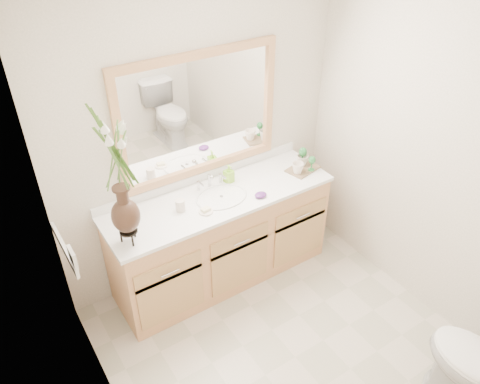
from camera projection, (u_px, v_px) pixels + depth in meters
floor at (295, 357)px, 3.38m from camera, size 2.60×2.60×0.00m
ceiling at (333, 12)px, 2.02m from camera, size 2.40×2.60×0.02m
wall_back at (200, 139)px, 3.59m from camera, size 2.40×0.02×2.40m
wall_left at (110, 318)px, 2.16m from camera, size 0.02×2.60×2.40m
wall_right at (443, 168)px, 3.24m from camera, size 0.02×2.60×2.40m
vanity at (221, 238)px, 3.85m from camera, size 1.80×0.55×0.80m
counter at (220, 197)px, 3.62m from camera, size 1.84×0.57×0.03m
sink at (221, 203)px, 3.63m from camera, size 0.38×0.34×0.23m
mirror at (200, 115)px, 3.46m from camera, size 1.32×0.04×0.97m
switch_plate at (73, 257)px, 2.82m from camera, size 0.02×0.12×0.12m
flower_vase at (117, 163)px, 2.82m from camera, size 0.22×0.22×0.92m
tumbler at (180, 205)px, 3.43m from camera, size 0.07×0.07×0.09m
soap_dish at (206, 211)px, 3.43m from camera, size 0.11×0.11×0.03m
soap_bottle at (229, 174)px, 3.73m from camera, size 0.07×0.07×0.14m
purple_dish at (261, 195)px, 3.59m from camera, size 0.10×0.08×0.03m
tray at (303, 169)px, 3.92m from camera, size 0.30×0.24×0.01m
mug_left at (298, 168)px, 3.83m from camera, size 0.13×0.12×0.10m
mug_right at (302, 160)px, 3.93m from camera, size 0.14×0.14×0.10m
goblet_front at (312, 161)px, 3.84m from camera, size 0.06×0.06×0.13m
goblet_back at (303, 153)px, 3.92m from camera, size 0.07×0.07×0.16m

